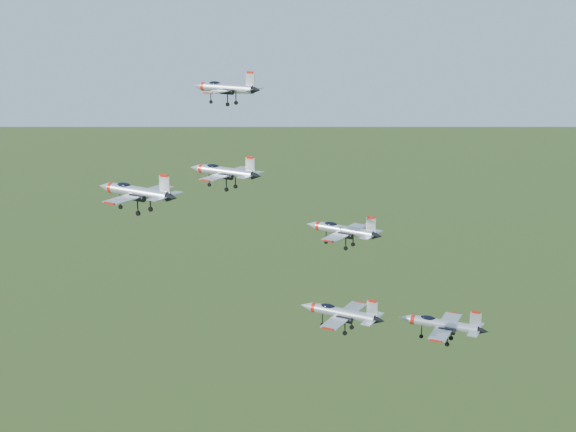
% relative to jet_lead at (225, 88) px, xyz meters
% --- Properties ---
extents(jet_lead, '(13.95, 11.76, 3.75)m').
position_rel_jet_lead_xyz_m(jet_lead, '(0.00, 0.00, 0.00)').
color(jet_lead, '#ACB1B9').
extents(jet_left_high, '(12.84, 10.84, 3.46)m').
position_rel_jet_lead_xyz_m(jet_left_high, '(7.32, -18.72, -10.20)').
color(jet_left_high, '#ACB1B9').
extents(jet_right_high, '(13.49, 11.40, 3.64)m').
position_rel_jet_lead_xyz_m(jet_right_high, '(1.80, -35.50, -9.84)').
color(jet_right_high, '#ACB1B9').
extents(jet_left_low, '(13.66, 11.56, 3.69)m').
position_rel_jet_lead_xyz_m(jet_left_low, '(22.76, -7.26, -21.02)').
color(jet_left_low, '#ACB1B9').
extents(jet_right_low, '(12.86, 10.79, 3.45)m').
position_rel_jet_lead_xyz_m(jet_right_low, '(27.38, -25.91, -27.39)').
color(jet_right_low, '#ACB1B9').
extents(jet_trail, '(13.28, 11.04, 3.55)m').
position_rel_jet_lead_xyz_m(jet_trail, '(40.31, -17.56, -30.77)').
color(jet_trail, '#ACB1B9').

